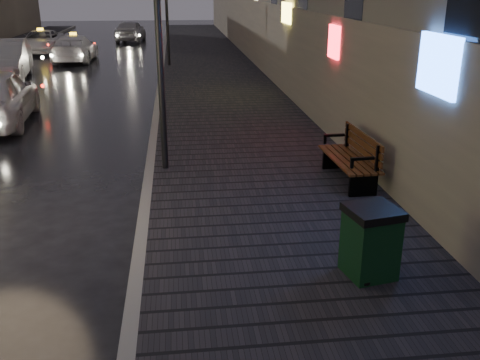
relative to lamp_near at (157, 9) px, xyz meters
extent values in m
cube|color=black|center=(2.05, 15.00, -3.41)|extent=(4.60, 58.00, 0.15)
cube|color=slate|center=(-0.35, 15.00, -3.41)|extent=(0.20, 58.00, 0.15)
cylinder|color=black|center=(0.00, 0.00, -0.84)|extent=(0.14, 0.14, 5.00)
cylinder|color=black|center=(0.00, 16.00, -0.84)|extent=(0.14, 0.14, 5.00)
cube|color=black|center=(3.75, -2.13, -3.12)|extent=(0.55, 0.09, 0.44)
cube|color=black|center=(3.99, -2.12, -2.73)|extent=(0.07, 0.07, 0.77)
cube|color=black|center=(3.70, -2.13, -2.59)|extent=(0.46, 0.07, 0.06)
cube|color=black|center=(3.69, -0.48, -3.12)|extent=(0.55, 0.09, 0.44)
cube|color=black|center=(3.93, -0.47, -2.73)|extent=(0.07, 0.07, 0.77)
cube|color=black|center=(3.63, -0.48, -2.59)|extent=(0.46, 0.07, 0.06)
cube|color=#44220E|center=(3.72, -1.30, -2.86)|extent=(0.76, 2.01, 0.04)
cube|color=#44220E|center=(3.98, -1.29, -2.55)|extent=(0.11, 1.98, 0.44)
cube|color=black|center=(2.85, -4.97, -2.89)|extent=(0.72, 0.72, 0.89)
cube|color=black|center=(2.85, -4.97, -2.39)|extent=(0.77, 0.77, 0.11)
imported|color=gray|center=(-7.04, 13.18, -2.63)|extent=(2.52, 5.40, 1.71)
imported|color=silver|center=(-5.05, 19.03, -2.79)|extent=(2.01, 4.83, 1.40)
imported|color=silver|center=(-7.74, 23.41, -2.83)|extent=(2.29, 4.79, 1.32)
imported|color=#A4A3AB|center=(-2.85, 29.69, -2.74)|extent=(2.18, 4.56, 1.50)
camera|label=1|loc=(0.31, -11.24, 0.46)|focal=40.00mm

